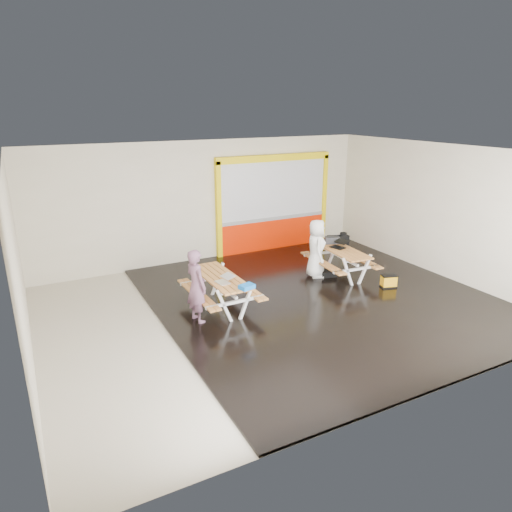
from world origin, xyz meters
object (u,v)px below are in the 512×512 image
picnic_table_right (340,255)px  laptop_left (224,280)px  fluke_bag (389,281)px  laptop_right (339,245)px  picnic_table_left (220,284)px  blue_pouch (247,287)px  person_left (196,286)px  toolbox (332,240)px  backpack (343,241)px  person_right (316,248)px  dark_case (328,273)px

picnic_table_right → laptop_left: 3.81m
fluke_bag → laptop_right: bearing=110.7°
picnic_table_left → blue_pouch: blue_pouch is taller
person_left → toolbox: (4.46, 1.34, 0.05)m
laptop_right → backpack: bearing=45.0°
person_right → laptop_right: person_right is taller
person_right → dark_case: bearing=-91.8°
laptop_right → toolbox: bearing=82.2°
person_right → blue_pouch: 3.23m
picnic_table_right → person_left: (-4.36, -0.82, 0.23)m
laptop_right → fluke_bag: 1.63m
person_right → laptop_right: size_ratio=3.13×
person_left → laptop_right: (4.41, 0.95, 0.01)m
person_right → dark_case: (0.31, -0.14, -0.70)m
picnic_table_right → laptop_left: size_ratio=5.13×
laptop_left → picnic_table_right: bearing=12.2°
backpack → laptop_right: bearing=-135.0°
blue_pouch → backpack: size_ratio=0.60×
toolbox → picnic_table_left: bearing=-165.8°
laptop_left → backpack: backpack is taller
person_left → backpack: 5.24m
picnic_table_right → dark_case: bearing=165.4°
dark_case → person_left: bearing=-167.4°
picnic_table_left → laptop_right: laptop_right is taller
toolbox → picnic_table_right: bearing=-100.4°
backpack → fluke_bag: bearing=-92.0°
blue_pouch → toolbox: 4.01m
person_right → fluke_bag: size_ratio=3.57×
laptop_right → laptop_left: bearing=-166.0°
laptop_left → toolbox: bearing=19.1°
toolbox → fluke_bag: bearing=-75.1°
laptop_left → fluke_bag: size_ratio=0.93×
picnic_table_left → laptop_right: (3.70, 0.56, 0.24)m
picnic_table_left → laptop_right: bearing=8.6°
person_left → laptop_left: 0.64m
dark_case → laptop_left: bearing=-165.3°
picnic_table_right → laptop_right: 0.28m
picnic_table_right → person_left: 4.45m
picnic_table_right → backpack: (0.64, 0.73, 0.11)m
picnic_table_left → picnic_table_right: bearing=6.7°
person_right → toolbox: bearing=-45.3°
toolbox → person_right: bearing=-158.1°
picnic_table_left → fluke_bag: picnic_table_left is taller
blue_pouch → dark_case: bearing=24.7°
person_left → laptop_right: bearing=-88.4°
picnic_table_left → person_left: bearing=-151.0°
backpack → dark_case: backpack is taller
picnic_table_left → picnic_table_right: picnic_table_left is taller
person_left → person_right: person_left is taller
person_right → fluke_bag: 2.01m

